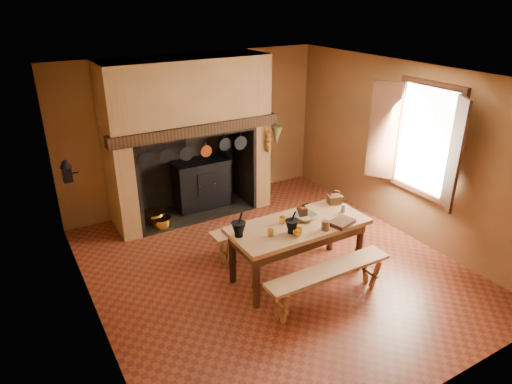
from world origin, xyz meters
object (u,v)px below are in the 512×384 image
(mixing_bowl, at_px, (305,216))
(bench_front, at_px, (329,277))
(iron_range, at_px, (202,183))
(coffee_grinder, at_px, (302,211))
(wicker_basket, at_px, (335,199))
(work_table, at_px, (298,232))

(mixing_bowl, bearing_deg, bench_front, -101.22)
(iron_range, xyz_separation_m, mixing_bowl, (0.38, -2.71, 0.40))
(iron_range, bearing_deg, coffee_grinder, -80.95)
(iron_range, xyz_separation_m, wicker_basket, (1.08, -2.52, 0.43))
(iron_range, distance_m, work_table, 2.80)
(mixing_bowl, height_order, wicker_basket, wicker_basket)
(coffee_grinder, bearing_deg, wicker_basket, 14.37)
(bench_front, bearing_deg, iron_range, 93.76)
(bench_front, bearing_deg, coffee_grinder, 78.14)
(iron_range, relative_size, bench_front, 0.88)
(work_table, relative_size, bench_front, 1.07)
(bench_front, distance_m, wicker_basket, 1.40)
(wicker_basket, bearing_deg, iron_range, 131.57)
(work_table, height_order, wicker_basket, wicker_basket)
(coffee_grinder, bearing_deg, bench_front, -94.93)
(bench_front, distance_m, coffee_grinder, 1.05)
(coffee_grinder, height_order, wicker_basket, wicker_basket)
(iron_range, xyz_separation_m, work_table, (0.23, -2.78, 0.23))
(iron_range, bearing_deg, work_table, -85.29)
(coffee_grinder, bearing_deg, mixing_bowl, -99.48)
(iron_range, xyz_separation_m, coffee_grinder, (0.41, -2.60, 0.43))
(work_table, height_order, bench_front, work_table)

